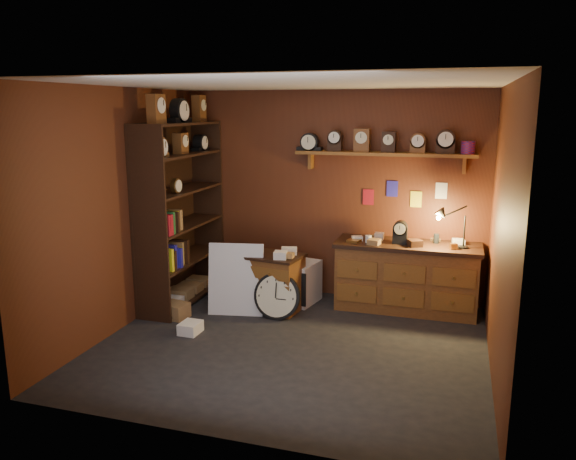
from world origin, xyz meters
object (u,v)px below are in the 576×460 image
at_px(shelving_unit, 178,206).
at_px(workbench, 407,273).
at_px(big_round_clock, 277,296).
at_px(low_cabinet, 276,280).

xyz_separation_m(shelving_unit, workbench, (2.84, 0.49, -0.78)).
bearing_deg(workbench, big_round_clock, -152.21).
bearing_deg(workbench, low_cabinet, -162.29).
xyz_separation_m(workbench, big_round_clock, (-1.44, -0.76, -0.20)).
distance_m(shelving_unit, big_round_clock, 1.73).
bearing_deg(low_cabinet, workbench, 26.67).
bearing_deg(low_cabinet, big_round_clock, -61.31).
bearing_deg(shelving_unit, big_round_clock, -10.77).
distance_m(low_cabinet, big_round_clock, 0.31).
distance_m(workbench, low_cabinet, 1.62).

